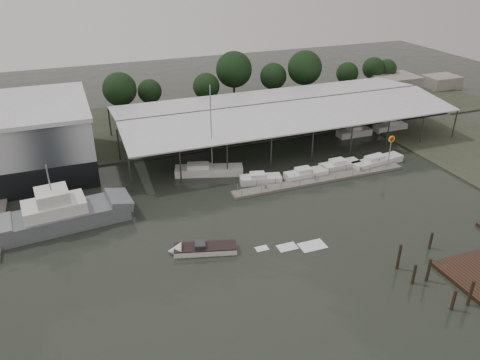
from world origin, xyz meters
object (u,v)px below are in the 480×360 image
object	(u,v)px
grey_trawler	(65,214)
shell_fuel_sign	(391,146)
white_sailboat	(208,170)
speedboat_underway	(200,249)

from	to	relation	value
grey_trawler	shell_fuel_sign	bearing A→B (deg)	-6.60
shell_fuel_sign	grey_trawler	size ratio (longest dim) A/B	0.33
white_sailboat	speedboat_underway	size ratio (longest dim) A/B	0.77
speedboat_underway	white_sailboat	bearing A→B (deg)	-94.57
speedboat_underway	shell_fuel_sign	bearing A→B (deg)	-146.64
shell_fuel_sign	grey_trawler	bearing A→B (deg)	179.14
speedboat_underway	grey_trawler	bearing A→B (deg)	-24.39
shell_fuel_sign	white_sailboat	world-z (taller)	white_sailboat
grey_trawler	white_sailboat	bearing A→B (deg)	13.89
shell_fuel_sign	speedboat_underway	size ratio (longest dim) A/B	0.30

